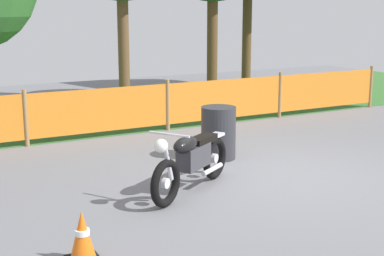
% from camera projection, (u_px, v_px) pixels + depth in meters
% --- Properties ---
extents(ground, '(24.00, 24.00, 0.02)m').
position_uv_depth(ground, '(270.00, 175.00, 8.47)').
color(ground, slate).
extents(grass_verge, '(24.00, 6.06, 0.01)m').
position_uv_depth(grass_verge, '(116.00, 107.00, 14.12)').
color(grass_verge, '#386B2D').
rests_on(grass_verge, ground).
extents(barrier_fence, '(11.57, 0.08, 1.05)m').
position_uv_depth(barrier_fence, '(168.00, 104.00, 11.40)').
color(barrier_fence, '#997547').
rests_on(barrier_fence, ground).
extents(motorcycle_lead, '(1.75, 1.16, 0.95)m').
position_uv_depth(motorcycle_lead, '(192.00, 160.00, 7.56)').
color(motorcycle_lead, black).
rests_on(motorcycle_lead, ground).
extents(traffic_cone, '(0.32, 0.32, 0.53)m').
position_uv_depth(traffic_cone, '(82.00, 236.00, 5.52)').
color(traffic_cone, black).
rests_on(traffic_cone, ground).
extents(spare_drum, '(0.58, 0.58, 0.88)m').
position_uv_depth(spare_drum, '(218.00, 133.00, 9.27)').
color(spare_drum, '#2D2D33').
rests_on(spare_drum, ground).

